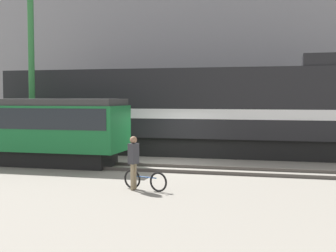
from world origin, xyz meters
name	(u,v)px	position (x,y,z in m)	size (l,w,h in m)	color
ground_plane	(169,165)	(0.00, 0.00, 0.00)	(120.00, 120.00, 0.00)	gray
track_near	(160,168)	(0.00, -1.52, 0.07)	(60.00, 1.51, 0.14)	#47423D
track_far	(187,153)	(0.00, 3.79, 0.07)	(60.00, 1.51, 0.14)	#47423D
building_backdrop	(214,63)	(0.00, 12.76, 5.49)	(38.85, 6.00, 10.98)	gray
freight_locomotive	(178,110)	(-0.46, 3.79, 2.39)	(18.97, 3.04, 5.14)	black
streetcar	(28,127)	(-6.25, -1.52, 1.72)	(9.02, 2.54, 3.00)	black
bicycle	(145,180)	(0.72, -5.90, 0.33)	(1.64, 0.63, 0.71)	black
person	(133,157)	(0.33, -5.94, 1.10)	(0.31, 0.41, 1.79)	#8C7A5B
utility_pole_center	(32,79)	(-7.62, 1.14, 4.03)	(0.31, 0.31, 8.06)	#2D7238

